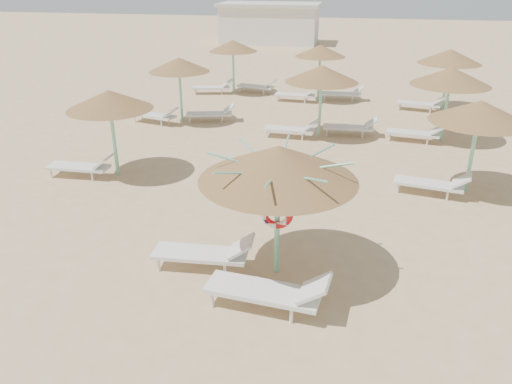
# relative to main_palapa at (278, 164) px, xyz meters

# --- Properties ---
(ground) EXTENTS (120.00, 120.00, 0.00)m
(ground) POSITION_rel_main_palapa_xyz_m (-0.31, -0.17, -2.47)
(ground) COLOR tan
(ground) RESTS_ON ground
(main_palapa) EXTENTS (3.17, 3.17, 2.84)m
(main_palapa) POSITION_rel_main_palapa_xyz_m (0.00, 0.00, 0.00)
(main_palapa) COLOR #7AD4B1
(main_palapa) RESTS_ON ground
(lounger_main_a) EXTENTS (2.21, 0.79, 0.79)m
(lounger_main_a) POSITION_rel_main_palapa_xyz_m (-1.49, -0.16, -2.09)
(lounger_main_a) COLOR silver
(lounger_main_a) RESTS_ON ground
(lounger_main_b) EXTENTS (2.41, 0.95, 0.85)m
(lounger_main_b) POSITION_rel_main_palapa_xyz_m (0.10, -1.29, -2.06)
(lounger_main_b) COLOR silver
(lounger_main_b) RESTS_ON ground
(palapa_field) EXTENTS (14.48, 14.08, 2.71)m
(palapa_field) POSITION_rel_main_palapa_xyz_m (0.25, 10.53, -0.17)
(palapa_field) COLOR #7AD4B1
(palapa_field) RESTS_ON ground
(service_hut) EXTENTS (8.40, 4.40, 3.25)m
(service_hut) POSITION_rel_main_palapa_xyz_m (-6.31, 34.83, -0.82)
(service_hut) COLOR silver
(service_hut) RESTS_ON ground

